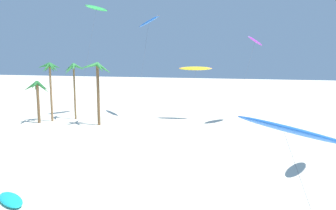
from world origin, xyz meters
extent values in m
cylinder|color=brown|center=(-25.07, 46.02, 3.15)|extent=(0.42, 0.42, 6.29)
cone|color=#23662D|center=(-24.21, 46.15, 5.52)|extent=(2.17, 0.85, 1.96)
cone|color=#23662D|center=(-24.77, 46.93, 5.63)|extent=(1.23, 2.29, 1.78)
cone|color=#23662D|center=(-25.73, 46.65, 5.57)|extent=(1.97, 1.90, 1.88)
cone|color=#23662D|center=(-25.88, 45.47, 5.68)|extent=(2.19, 1.74, 1.71)
cone|color=#23662D|center=(-24.84, 44.95, 5.91)|extent=(1.04, 2.44, 1.29)
cylinder|color=brown|center=(-21.11, 50.15, 4.44)|extent=(0.28, 0.28, 8.87)
cone|color=#33843D|center=(-20.09, 50.00, 8.52)|extent=(2.31, 0.89, 1.24)
cone|color=#33843D|center=(-20.70, 51.07, 8.44)|extent=(1.43, 2.26, 1.38)
cone|color=#33843D|center=(-21.60, 51.06, 8.52)|extent=(1.56, 2.25, 1.25)
cone|color=#33843D|center=(-22.03, 50.31, 8.30)|extent=(2.22, 0.91, 1.63)
cone|color=#33843D|center=(-21.52, 49.48, 8.12)|extent=(1.50, 1.97, 1.92)
cone|color=#33843D|center=(-20.63, 49.24, 8.51)|extent=(1.54, 2.25, 1.26)
cylinder|color=olive|center=(-23.84, 47.70, 4.51)|extent=(0.33, 0.33, 9.03)
cone|color=#287533|center=(-23.12, 47.66, 8.46)|extent=(1.82, 0.66, 1.58)
cone|color=#287533|center=(-23.30, 48.35, 8.68)|extent=(1.65, 1.83, 1.22)
cone|color=#287533|center=(-23.89, 48.35, 8.38)|extent=(0.68, 1.73, 1.69)
cone|color=#287533|center=(-24.46, 47.95, 8.40)|extent=(1.80, 1.16, 1.67)
cone|color=#287533|center=(-24.62, 47.31, 8.75)|extent=(1.97, 1.35, 1.09)
cone|color=#287533|center=(-23.99, 46.98, 8.48)|extent=(0.91, 1.88, 1.55)
cone|color=#287533|center=(-23.22, 47.17, 8.61)|extent=(1.81, 1.65, 1.33)
cylinder|color=brown|center=(-15.33, 46.73, 4.56)|extent=(0.43, 0.43, 9.13)
cone|color=#33843D|center=(-14.22, 46.56, 8.47)|extent=(2.59, 0.95, 1.80)
cone|color=#33843D|center=(-14.71, 47.64, 8.43)|extent=(1.89, 2.38, 1.86)
cone|color=#33843D|center=(-15.78, 47.91, 8.79)|extent=(1.46, 2.69, 1.21)
cone|color=#33843D|center=(-16.56, 47.07, 8.84)|extent=(2.72, 1.24, 1.11)
cone|color=#33843D|center=(-16.52, 46.29, 8.82)|extent=(2.69, 1.45, 1.16)
cone|color=#33843D|center=(-15.78, 45.53, 8.87)|extent=(1.46, 2.69, 1.05)
cone|color=#33843D|center=(-14.50, 45.88, 8.59)|extent=(2.22, 2.25, 1.58)
ellipsoid|color=purple|center=(7.01, 52.98, 12.48)|extent=(3.02, 4.76, 2.04)
ellipsoid|color=#19B2B7|center=(7.01, 52.98, 12.51)|extent=(2.35, 4.41, 1.49)
cylinder|color=#4C4C51|center=(5.53, 48.27, 6.20)|extent=(2.99, 9.42, 12.41)
ellipsoid|color=blue|center=(-10.35, 56.32, 15.94)|extent=(5.86, 6.02, 2.15)
ellipsoid|color=orange|center=(-10.35, 56.32, 15.98)|extent=(5.47, 5.57, 1.68)
cylinder|color=#4C4C51|center=(-10.23, 52.15, 7.92)|extent=(0.25, 8.35, 15.85)
ellipsoid|color=yellow|center=(-2.04, 54.27, 8.31)|extent=(5.35, 1.96, 0.79)
ellipsoid|color=#EA5193|center=(-2.04, 54.27, 8.35)|extent=(5.35, 1.08, 0.40)
cylinder|color=#4C4C51|center=(-1.55, 51.23, 4.11)|extent=(0.99, 6.11, 8.23)
ellipsoid|color=blue|center=(8.36, 18.36, 6.83)|extent=(5.66, 7.10, 0.91)
ellipsoid|color=black|center=(8.36, 18.36, 6.87)|extent=(5.10, 6.76, 0.55)
ellipsoid|color=green|center=(-18.69, 54.07, 18.10)|extent=(3.24, 4.64, 1.37)
ellipsoid|color=black|center=(-18.69, 54.07, 18.14)|extent=(2.58, 4.32, 0.79)
cylinder|color=#4C4C51|center=(-18.90, 50.23, 9.01)|extent=(0.42, 7.69, 18.02)
ellipsoid|color=#19B2B7|center=(-9.80, 20.35, 0.19)|extent=(3.51, 3.02, 0.38)
ellipsoid|color=black|center=(-9.80, 20.35, 0.21)|extent=(1.88, 1.78, 0.23)
camera|label=1|loc=(6.73, 0.59, 10.54)|focal=36.37mm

